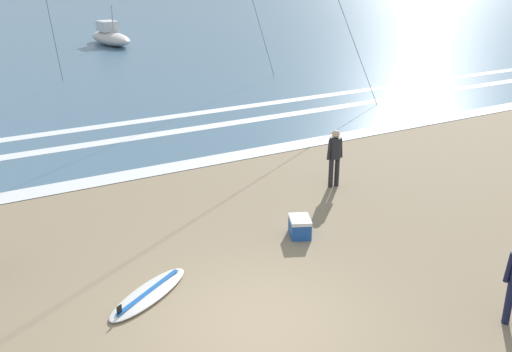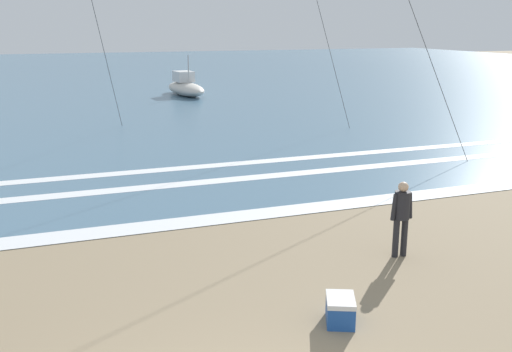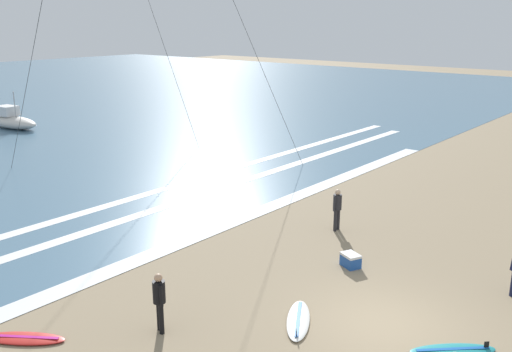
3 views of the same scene
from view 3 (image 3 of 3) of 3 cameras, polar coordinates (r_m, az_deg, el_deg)
The scene contains 11 objects.
ground_plane at distance 15.45m, azimuth 12.75°, elevation -14.49°, with size 160.00×160.00×0.00m, color #937F60.
wave_foam_shoreline at distance 19.98m, azimuth -8.36°, elevation -7.01°, with size 38.79×0.83×0.01m, color white.
wave_foam_mid_break at distance 22.68m, azimuth -13.70°, elevation -4.51°, with size 47.83×0.60×0.01m, color white.
wave_foam_outer_break at distance 24.62m, azimuth -15.02°, elevation -2.98°, with size 48.32×0.58×0.01m, color white.
surfer_left_far at distance 14.53m, azimuth -9.81°, elevation -12.06°, with size 0.32×0.50×1.60m.
surfer_mid_group at distance 21.09m, azimuth 8.26°, elevation -3.04°, with size 0.51×0.32×1.60m.
surfboard_foreground_flat at distance 15.54m, azimuth -22.55°, elevation -15.00°, with size 1.70×2.06×0.25m.
surfboard_near_water at distance 14.76m, azimuth 19.38°, elevation -16.40°, with size 1.89×1.93×0.25m.
surfboard_right_spare at distance 15.23m, azimuth 4.32°, elevation -14.40°, with size 2.10×1.62×0.25m.
offshore_boat at distance 44.57m, azimuth -23.64°, elevation 5.18°, with size 2.28×5.36×2.70m.
cooler_box at distance 18.39m, azimuth 9.59°, elevation -8.44°, with size 0.66×0.74×0.44m.
Camera 3 is at (-12.11, -5.76, 7.67)m, focal length 39.34 mm.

